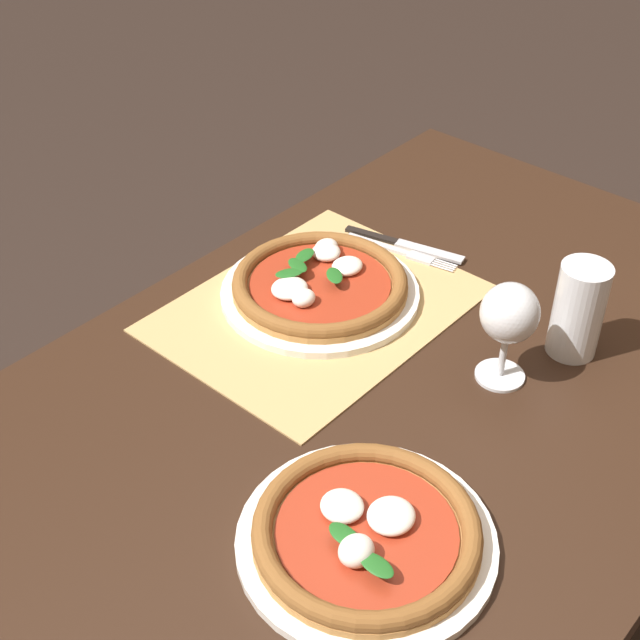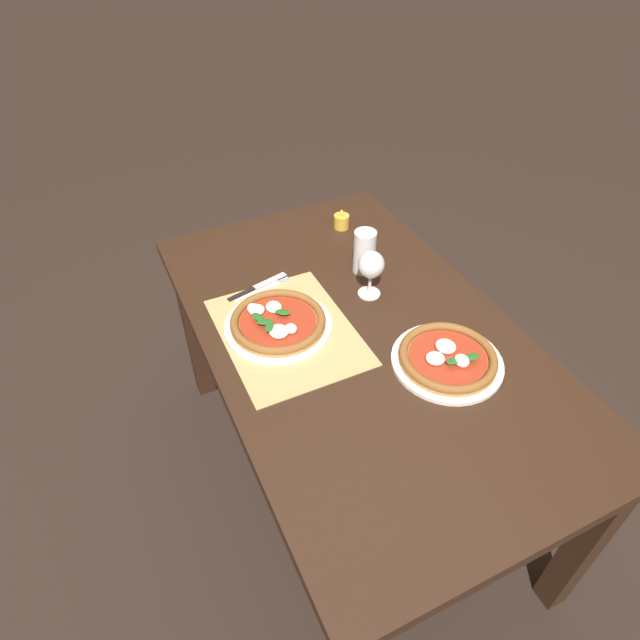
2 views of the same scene
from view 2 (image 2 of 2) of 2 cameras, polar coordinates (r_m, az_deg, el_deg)
ground_plane at (r=2.11m, az=3.19°, el=-16.11°), size 24.00×24.00×0.00m
dining_table at (r=1.61m, az=4.03°, el=-3.82°), size 1.43×0.86×0.74m
paper_placemat at (r=1.54m, az=-3.52°, el=-1.23°), size 0.47×0.36×0.00m
pizza_near at (r=1.54m, az=-4.54°, el=-0.24°), size 0.31×0.31×0.05m
pizza_far at (r=1.47m, az=13.44°, el=-3.98°), size 0.30×0.30×0.05m
wine_glass at (r=1.61m, az=5.48°, el=5.71°), size 0.08×0.08×0.16m
pint_glass at (r=1.73m, az=4.75°, el=7.19°), size 0.07×0.07×0.15m
fork at (r=1.68m, az=-6.08°, el=3.26°), size 0.05×0.20×0.00m
knife at (r=1.70m, az=-6.67°, el=3.56°), size 0.07×0.21×0.01m
votive_candle at (r=1.97m, az=2.30°, el=10.42°), size 0.06×0.06×0.07m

